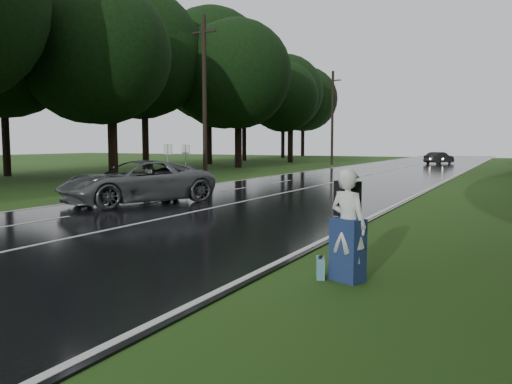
# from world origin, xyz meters

# --- Properties ---
(ground) EXTENTS (160.00, 160.00, 0.00)m
(ground) POSITION_xyz_m (0.00, 0.00, 0.00)
(ground) COLOR #254614
(ground) RESTS_ON ground
(road) EXTENTS (12.00, 140.00, 0.04)m
(road) POSITION_xyz_m (0.00, 20.00, 0.02)
(road) COLOR black
(road) RESTS_ON ground
(lane_center) EXTENTS (0.12, 140.00, 0.01)m
(lane_center) POSITION_xyz_m (0.00, 20.00, 0.04)
(lane_center) COLOR silver
(lane_center) RESTS_ON road
(grey_car) EXTENTS (5.03, 6.71, 1.69)m
(grey_car) POSITION_xyz_m (-3.43, 7.10, 0.89)
(grey_car) COLOR #535759
(grey_car) RESTS_ON road
(far_car) EXTENTS (2.92, 4.21, 1.31)m
(far_car) POSITION_xyz_m (1.74, 51.86, 0.70)
(far_car) COLOR black
(far_car) RESTS_ON road
(hitchhiker) EXTENTS (0.85, 0.82, 2.00)m
(hitchhiker) POSITION_xyz_m (7.41, 0.03, 0.93)
(hitchhiker) COLOR silver
(hitchhiker) RESTS_ON ground
(suitcase) EXTENTS (0.32, 0.51, 0.35)m
(suitcase) POSITION_xyz_m (6.91, 0.02, 0.18)
(suitcase) COLOR teal
(suitcase) RESTS_ON ground
(utility_pole_mid) EXTENTS (1.80, 0.28, 10.59)m
(utility_pole_mid) POSITION_xyz_m (-8.50, 19.77, 0.00)
(utility_pole_mid) COLOR black
(utility_pole_mid) RESTS_ON ground
(utility_pole_far) EXTENTS (1.80, 0.28, 10.11)m
(utility_pole_far) POSITION_xyz_m (-8.50, 45.01, 0.00)
(utility_pole_far) COLOR black
(utility_pole_far) RESTS_ON ground
(road_sign_a) EXTENTS (0.57, 0.10, 2.37)m
(road_sign_a) POSITION_xyz_m (-7.20, 14.08, 0.00)
(road_sign_a) COLOR white
(road_sign_a) RESTS_ON ground
(road_sign_b) EXTENTS (0.56, 0.10, 2.32)m
(road_sign_b) POSITION_xyz_m (-7.20, 15.76, 0.00)
(road_sign_b) COLOR white
(road_sign_b) RESTS_ON ground
(tree_left_d) EXTENTS (9.34, 9.34, 14.60)m
(tree_left_d) POSITION_xyz_m (-15.76, 18.98, 0.00)
(tree_left_d) COLOR black
(tree_left_d) RESTS_ON ground
(tree_left_e) EXTENTS (9.61, 9.61, 15.01)m
(tree_left_e) POSITION_xyz_m (-14.56, 34.93, 0.00)
(tree_left_e) COLOR black
(tree_left_e) RESTS_ON ground
(tree_left_f) EXTENTS (8.97, 8.97, 14.02)m
(tree_left_f) POSITION_xyz_m (-15.04, 48.60, 0.00)
(tree_left_f) COLOR black
(tree_left_f) RESTS_ON ground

